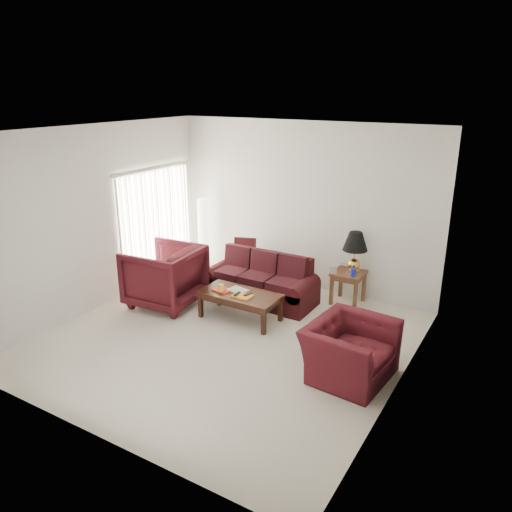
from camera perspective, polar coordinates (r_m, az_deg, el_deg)
The scene contains 19 objects.
floor at distance 7.49m, azimuth -3.37°, elevation -9.45°, with size 5.00×5.00×0.00m, color silver.
blinds at distance 9.45m, azimuth -11.30°, elevation 3.37°, with size 0.10×2.00×2.16m, color silver.
sofa at distance 8.60m, azimuth 0.40°, elevation -2.61°, with size 1.96×0.85×0.80m, color black, non-canonical shape.
throw_pillow at distance 9.38m, azimuth -1.29°, elevation 0.89°, with size 0.40×0.11×0.40m, color black.
end_table at distance 8.68m, azimuth 10.46°, elevation -3.57°, with size 0.52×0.52×0.56m, color #51231B, non-canonical shape.
table_lamp at distance 8.49m, azimuth 11.22°, elevation 0.43°, with size 0.42×0.42×0.70m, color gold, non-canonical shape.
clock at distance 8.47m, azimuth 8.82°, elevation -1.56°, with size 0.12×0.04×0.12m, color #B7B7BC.
blue_canister at distance 8.36m, azimuth 11.05°, elevation -1.89°, with size 0.09×0.09×0.15m, color navy.
picture_frame at distance 8.76m, azimuth 9.89°, elevation -0.77°, with size 0.14×0.02×0.17m, color #B2B2B6.
floor_lamp at distance 9.92m, azimuth -6.02°, elevation 2.39°, with size 0.24×0.24×1.50m, color white, non-canonical shape.
armchair_left at distance 8.55m, azimuth -10.39°, elevation -2.25°, with size 1.10×1.13×1.03m, color #410F15.
armchair_right at distance 6.56m, azimuth 10.65°, elevation -10.57°, with size 1.11×0.97×0.72m, color #430F16.
coffee_table at distance 7.99m, azimuth -1.83°, elevation -5.74°, with size 1.28×0.64×0.45m, color black, non-canonical shape.
magazine_red at distance 8.00m, azimuth -3.88°, elevation -3.91°, with size 0.30×0.22×0.02m, color red.
magazine_white at distance 7.99m, azimuth -2.09°, elevation -3.92°, with size 0.31×0.23×0.02m, color beige.
magazine_orange at distance 7.78m, azimuth -1.58°, elevation -4.58°, with size 0.30×0.23×0.02m, color orange.
remote_a at distance 7.81m, azimuth -2.15°, elevation -4.34°, with size 0.05×0.16×0.02m, color black.
remote_b at distance 7.79m, azimuth -0.93°, elevation -4.38°, with size 0.05×0.16×0.02m, color black.
yellow_glass at distance 7.92m, azimuth -4.00°, elevation -3.70°, with size 0.08×0.08×0.13m, color yellow.
Camera 1 is at (3.74, -5.43, 3.56)m, focal length 35.00 mm.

